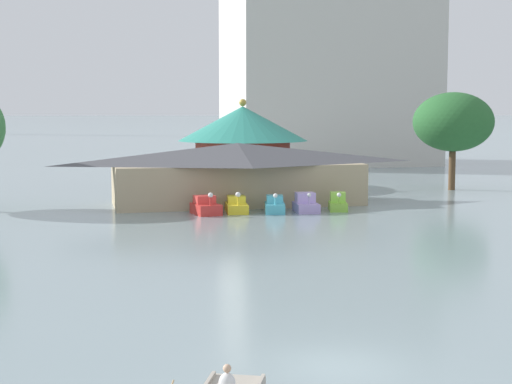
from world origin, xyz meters
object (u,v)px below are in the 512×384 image
pedal_boat_yellow (237,206)px  boathouse (238,172)px  pedal_boat_lavender (306,204)px  shoreline_tree_right (453,122)px  pedal_boat_red (206,207)px  green_roof_pavilion (243,141)px  pedal_boat_cyan (275,206)px  pedal_boat_lime (338,203)px  background_building_block (328,61)px

pedal_boat_yellow → boathouse: size_ratio=0.14×
pedal_boat_lavender → shoreline_tree_right: 22.71m
pedal_boat_red → shoreline_tree_right: 28.94m
green_roof_pavilion → pedal_boat_lavender: bearing=-87.9°
pedal_boat_cyan → pedal_boat_yellow: bearing=-91.5°
pedal_boat_lavender → pedal_boat_lime: size_ratio=1.06×
boathouse → green_roof_pavilion: 13.53m
boathouse → background_building_block: 50.37m
background_building_block → green_roof_pavilion: bearing=-121.5°
pedal_boat_lavender → pedal_boat_lime: 2.61m
pedal_boat_lime → shoreline_tree_right: size_ratio=0.28×
background_building_block → boathouse: bearing=-116.9°
boathouse → green_roof_pavilion: (3.27, 12.97, 1.98)m
pedal_boat_red → green_roof_pavilion: bearing=150.2°
boathouse → pedal_boat_cyan: bearing=-74.2°
pedal_boat_red → background_building_block: 57.12m
pedal_boat_cyan → pedal_boat_lime: 4.97m
pedal_boat_cyan → pedal_boat_lavender: bearing=99.4°
pedal_boat_yellow → pedal_boat_lime: size_ratio=1.15×
pedal_boat_lime → pedal_boat_yellow: bearing=-79.7°
pedal_boat_yellow → pedal_boat_lime: pedal_boat_yellow is taller
pedal_boat_yellow → background_building_block: bearing=161.3°
pedal_boat_yellow → green_roof_pavilion: 18.93m
green_roof_pavilion → shoreline_tree_right: size_ratio=1.36×
pedal_boat_yellow → pedal_boat_lavender: size_ratio=1.08×
pedal_boat_cyan → green_roof_pavilion: green_roof_pavilion is taller
pedal_boat_red → background_building_block: background_building_block is taller
pedal_boat_lime → pedal_boat_lavender: bearing=-70.5°
boathouse → green_roof_pavilion: green_roof_pavilion is taller
background_building_block → pedal_boat_lavender: bearing=-110.1°
pedal_boat_red → pedal_boat_cyan: bearing=77.9°
pedal_boat_yellow → green_roof_pavilion: bearing=173.0°
green_roof_pavilion → pedal_boat_cyan: bearing=-95.1°
pedal_boat_cyan → boathouse: (-1.61, 5.67, 2.09)m
boathouse → background_building_block: background_building_block is taller
background_building_block → pedal_boat_lime: bearing=-107.5°
shoreline_tree_right → background_building_block: 38.10m
boathouse → pedal_boat_lime: bearing=-40.3°
pedal_boat_lavender → pedal_boat_red: bearing=-87.9°
shoreline_tree_right → background_building_block: (-0.06, 37.27, 7.93)m
pedal_boat_lavender → green_roof_pavilion: (-0.70, 18.77, 4.02)m
pedal_boat_red → background_building_block: (25.67, 49.12, 13.81)m
pedal_boat_red → background_building_block: bearing=143.0°
pedal_boat_red → green_roof_pavilion: size_ratio=0.22×
pedal_boat_red → boathouse: (3.55, 5.43, 2.04)m
pedal_boat_yellow → green_roof_pavilion: green_roof_pavilion is taller
pedal_boat_cyan → background_building_block: background_building_block is taller
boathouse → shoreline_tree_right: (22.19, 6.42, 3.84)m
pedal_boat_red → pedal_boat_cyan: pedal_boat_red is taller
pedal_boat_yellow → pedal_boat_lavender: (5.12, -0.81, 0.06)m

